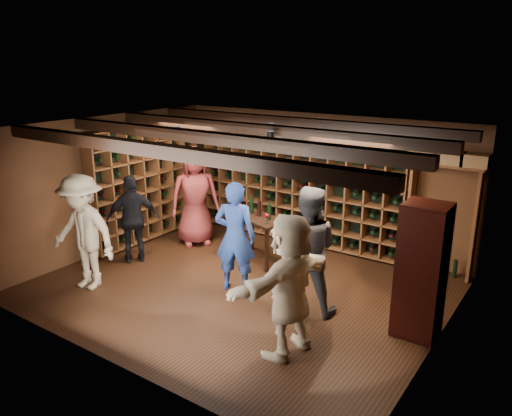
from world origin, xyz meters
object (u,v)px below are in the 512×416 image
Objects in this scene: guest_khaki at (83,232)px; guest_woman_black at (133,219)px; guest_red_floral at (195,196)px; guest_beige at (289,285)px; display_cabinet at (421,273)px; man_grey_suit at (307,251)px; man_blue_shirt at (235,237)px; tasting_table at (259,222)px.

guest_woman_black is at bearing 90.49° from guest_khaki.
guest_red_floral is 1.07× the size of guest_beige.
guest_khaki is (-4.71, -1.53, 0.05)m from display_cabinet.
man_grey_suit is 0.97× the size of guest_red_floral.
man_blue_shirt reaches higher than tasting_table.
man_blue_shirt is 0.95× the size of guest_khaki.
display_cabinet reaches higher than tasting_table.
guest_khaki is at bearing -75.78° from guest_beige.
guest_beige reaches higher than tasting_table.
guest_khaki reaches higher than tasting_table.
guest_khaki is at bearing 9.97° from man_blue_shirt.
man_blue_shirt is 1.22m from tasting_table.
tasting_table is at bearing -52.64° from guest_red_floral.
guest_red_floral is at bearing 79.35° from guest_khaki.
guest_red_floral is at bearing -154.49° from guest_woman_black.
guest_khaki is at bearing 46.34° from guest_woman_black.
guest_woman_black is at bearing -175.56° from display_cabinet.
guest_red_floral reaches higher than man_blue_shirt.
man_grey_suit is at bearing 129.93° from guest_woman_black.
guest_khaki is 1.54× the size of tasting_table.
man_grey_suit reaches higher than guest_khaki.
man_grey_suit is 1.01× the size of guest_khaki.
man_grey_suit is at bearing 157.27° from man_blue_shirt.
guest_beige is 2.93m from tasting_table.
tasting_table is (1.62, 2.42, -0.19)m from guest_khaki.
guest_red_floral reaches higher than man_grey_suit.
display_cabinet is 0.98× the size of guest_beige.
guest_red_floral is 2.46m from guest_khaki.
guest_red_floral is (-1.85, 1.19, 0.09)m from man_blue_shirt.
guest_beige is at bearing 124.12° from man_blue_shirt.
guest_red_floral is at bearing -163.96° from tasting_table.
tasting_table is (-0.35, 1.16, -0.14)m from man_blue_shirt.
guest_red_floral is 1.61× the size of tasting_table.
guest_red_floral is 1.05× the size of guest_khaki.
man_blue_shirt is 0.94× the size of man_grey_suit.
man_blue_shirt is 1.11× the size of guest_woman_black.
guest_red_floral is at bearing -55.43° from man_blue_shirt.
guest_khaki is (-1.97, -1.26, 0.05)m from man_blue_shirt.
guest_red_floral is 4.09m from guest_beige.
guest_khaki is (0.16, -1.15, 0.13)m from guest_woman_black.
guest_khaki is 2.92m from tasting_table.
guest_beige is (1.58, -1.04, 0.03)m from man_blue_shirt.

